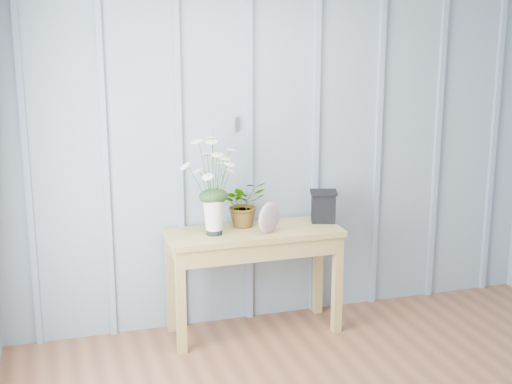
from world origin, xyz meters
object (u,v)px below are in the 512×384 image
object	(u,v)px
felt_disc_vessel	(269,218)
sideboard	(254,246)
carved_box	(323,206)
daisy_vase	(213,172)

from	to	relation	value
felt_disc_vessel	sideboard	bearing A→B (deg)	96.47
felt_disc_vessel	carved_box	bearing A→B (deg)	-15.27
sideboard	daisy_vase	world-z (taller)	daisy_vase
daisy_vase	carved_box	distance (m)	0.88
carved_box	daisy_vase	bearing A→B (deg)	-175.53
sideboard	daisy_vase	bearing A→B (deg)	-176.15
sideboard	felt_disc_vessel	size ratio (longest dim) A/B	5.60
sideboard	carved_box	world-z (taller)	carved_box
felt_disc_vessel	daisy_vase	bearing A→B (deg)	135.21
sideboard	felt_disc_vessel	distance (m)	0.25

